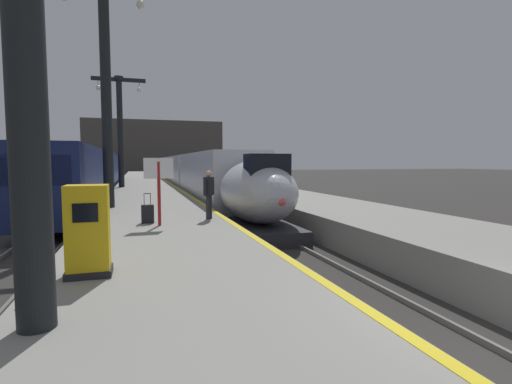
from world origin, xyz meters
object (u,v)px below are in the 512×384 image
object	(u,v)px
ticket_machine_yellow	(88,234)
station_column_mid	(105,72)
station_column_far	(120,120)
departure_info_board	(159,178)
regional_train_adjacent	(93,173)
rolling_suitcase	(148,214)
highspeed_train_main	(177,170)
passenger_near_edge	(209,191)

from	to	relation	value
ticket_machine_yellow	station_column_mid	bearing A→B (deg)	91.88
station_column_far	departure_info_board	world-z (taller)	station_column_far
ticket_machine_yellow	regional_train_adjacent	bearing A→B (deg)	95.58
station_column_far	rolling_suitcase	world-z (taller)	station_column_far
highspeed_train_main	regional_train_adjacent	distance (m)	17.43
ticket_machine_yellow	departure_info_board	size ratio (longest dim) A/B	0.75
passenger_near_edge	departure_info_board	world-z (taller)	departure_info_board
highspeed_train_main	station_column_far	xyz separation A→B (m)	(-5.90, -16.66, 4.28)
regional_train_adjacent	station_column_far	bearing A→B (deg)	-29.34
station_column_mid	ticket_machine_yellow	size ratio (longest dim) A/B	6.08
station_column_mid	rolling_suitcase	size ratio (longest dim) A/B	9.90
station_column_mid	ticket_machine_yellow	bearing A→B (deg)	-88.12
ticket_machine_yellow	departure_info_board	bearing A→B (deg)	73.82
rolling_suitcase	station_column_mid	bearing A→B (deg)	106.66
station_column_far	passenger_near_edge	xyz separation A→B (m)	(3.57, -18.82, -4.22)
station_column_far	departure_info_board	size ratio (longest dim) A/B	4.05
regional_train_adjacent	ticket_machine_yellow	xyz separation A→B (m)	(2.55, -26.10, -0.34)
station_column_mid	departure_info_board	distance (m)	7.27
highspeed_train_main	passenger_near_edge	bearing A→B (deg)	-93.76
passenger_near_edge	ticket_machine_yellow	world-z (taller)	passenger_near_edge
station_column_mid	station_column_far	size ratio (longest dim) A/B	1.13
highspeed_train_main	rolling_suitcase	world-z (taller)	highspeed_train_main
highspeed_train_main	regional_train_adjacent	size ratio (longest dim) A/B	2.04
regional_train_adjacent	passenger_near_edge	xyz separation A→B (m)	(5.77, -20.06, -0.09)
regional_train_adjacent	station_column_far	world-z (taller)	station_column_far
station_column_far	rolling_suitcase	distance (m)	19.82
highspeed_train_main	departure_info_board	bearing A→B (deg)	-96.37
station_column_mid	departure_info_board	xyz separation A→B (m)	(1.83, -5.57, -4.30)
highspeed_train_main	passenger_near_edge	distance (m)	35.56
station_column_far	highspeed_train_main	bearing A→B (deg)	70.50
departure_info_board	regional_train_adjacent	bearing A→B (deg)	100.88
ticket_machine_yellow	station_column_far	bearing A→B (deg)	90.81
highspeed_train_main	station_column_mid	size ratio (longest dim) A/B	7.68
regional_train_adjacent	station_column_far	xyz separation A→B (m)	(2.20, -1.24, 4.13)
station_column_far	station_column_mid	bearing A→B (deg)	-90.00
highspeed_train_main	station_column_far	size ratio (longest dim) A/B	8.70
station_column_far	rolling_suitcase	xyz separation A→B (m)	(1.49, -19.15, -4.90)
ticket_machine_yellow	highspeed_train_main	bearing A→B (deg)	82.39
station_column_mid	station_column_far	distance (m)	14.19
passenger_near_edge	ticket_machine_yellow	xyz separation A→B (m)	(-3.22, -6.04, -0.25)
station_column_mid	rolling_suitcase	distance (m)	7.57
regional_train_adjacent	station_column_mid	world-z (taller)	station_column_mid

